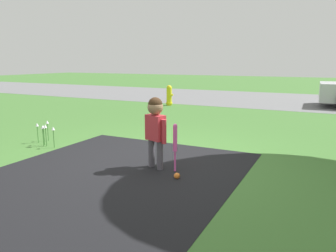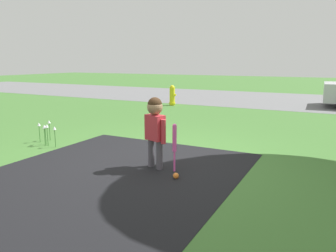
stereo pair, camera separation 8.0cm
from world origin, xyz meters
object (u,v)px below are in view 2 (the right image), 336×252
at_px(child, 155,123).
at_px(baseball_bat, 175,141).
at_px(sports_ball, 176,176).
at_px(fire_hydrant, 172,96).

distance_m(child, baseball_bat, 0.39).
relative_size(child, baseball_bat, 1.51).
distance_m(sports_ball, fire_hydrant, 7.32).
bearing_deg(sports_ball, child, 150.42).
bearing_deg(fire_hydrant, baseball_bat, -63.11).
relative_size(sports_ball, fire_hydrant, 0.11).
relative_size(child, sports_ball, 12.86).
bearing_deg(child, fire_hydrant, 134.22).
xyz_separation_m(child, fire_hydrant, (-2.86, 6.25, -0.32)).
bearing_deg(sports_ball, baseball_bat, 120.29).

